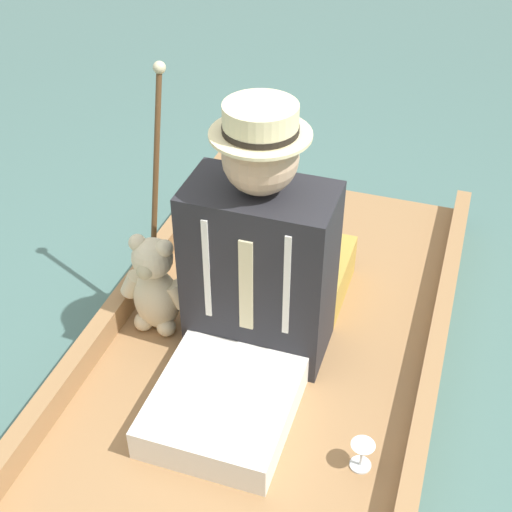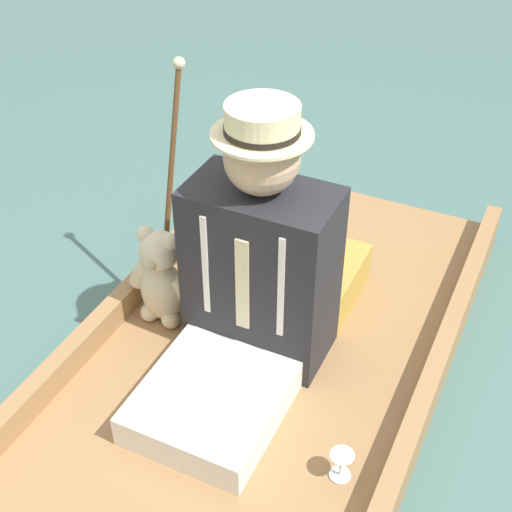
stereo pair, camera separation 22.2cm
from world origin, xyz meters
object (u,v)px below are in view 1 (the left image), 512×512
at_px(wine_glass, 362,451).
at_px(seated_person, 253,279).
at_px(teddy_bear, 155,286).
at_px(walking_cane, 156,169).

bearing_deg(wine_glass, seated_person, -37.31).
height_order(seated_person, teddy_bear, seated_person).
distance_m(teddy_bear, walking_cane, 0.41).
relative_size(seated_person, walking_cane, 1.06).
bearing_deg(walking_cane, seated_person, 148.24).
distance_m(wine_glass, walking_cane, 1.16).
bearing_deg(teddy_bear, walking_cane, -71.96).
bearing_deg(seated_person, teddy_bear, -10.85).
bearing_deg(teddy_bear, seated_person, 175.46).
bearing_deg(wine_glass, teddy_bear, -24.31).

